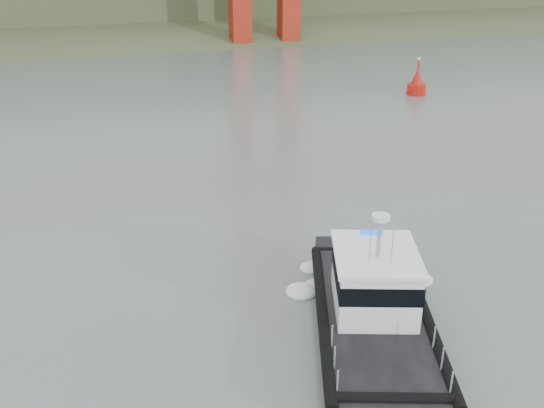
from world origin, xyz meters
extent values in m
plane|color=#56665F|center=(0.00, 0.00, 0.00)|extent=(400.00, 400.00, 0.00)
cube|color=#42502E|center=(0.00, 92.00, 0.00)|extent=(500.00, 44.72, 16.25)
cube|color=black|center=(1.99, 0.32, 0.46)|extent=(5.30, 11.91, 1.32)
cube|color=black|center=(4.80, -0.65, 0.46)|extent=(5.30, 11.91, 1.32)
cube|color=black|center=(3.21, -0.68, 0.99)|extent=(7.57, 11.32, 0.28)
cube|color=white|center=(3.57, 0.36, 2.39)|extent=(4.41, 4.82, 2.53)
cube|color=black|center=(3.57, 0.36, 2.84)|extent=(4.50, 4.91, 0.83)
cube|color=white|center=(3.57, 0.36, 3.74)|extent=(4.69, 5.10, 0.18)
cylinder|color=#969A9F|center=(3.46, 0.05, 4.64)|extent=(0.18, 0.18, 1.98)
cylinder|color=white|center=(3.46, 0.05, 5.58)|extent=(0.77, 0.77, 0.20)
cylinder|color=#B0150C|center=(27.69, 37.83, 0.46)|extent=(2.05, 2.05, 1.37)
cone|color=#B0150C|center=(27.69, 37.83, 1.82)|extent=(1.59, 1.59, 2.05)
cylinder|color=#B0150C|center=(27.69, 37.83, 3.19)|extent=(0.18, 0.18, 1.14)
sphere|color=#E5D87F|center=(27.69, 37.83, 3.87)|extent=(0.34, 0.34, 0.34)
camera|label=1|loc=(-7.46, -19.45, 15.92)|focal=40.00mm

